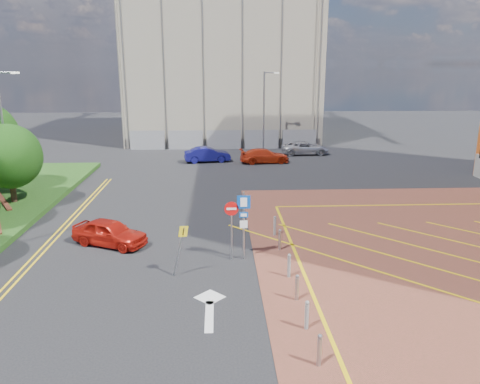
{
  "coord_description": "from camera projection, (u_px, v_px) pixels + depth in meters",
  "views": [
    {
      "loc": [
        -0.61,
        -18.93,
        8.68
      ],
      "look_at": [
        0.47,
        3.76,
        2.45
      ],
      "focal_mm": 35.0,
      "sensor_mm": 36.0,
      "label": 1
    }
  ],
  "objects": [
    {
      "name": "car_silver_back",
      "position": [
        305.0,
        148.0,
        46.36
      ],
      "size": [
        4.69,
        2.26,
        1.29
      ],
      "primitive_type": "imported",
      "rotation": [
        0.0,
        0.0,
        1.6
      ],
      "color": "#ADAEB5",
      "rests_on": "ground"
    },
    {
      "name": "car_red_left",
      "position": [
        110.0,
        232.0,
        23.07
      ],
      "size": [
        4.11,
        3.0,
        1.3
      ],
      "primitive_type": "imported",
      "rotation": [
        0.0,
        0.0,
        1.14
      ],
      "color": "#B71A0F",
      "rests_on": "ground"
    },
    {
      "name": "lamp_back",
      "position": [
        265.0,
        109.0,
        46.57
      ],
      "size": [
        1.53,
        0.16,
        8.0
      ],
      "color": "#9EA0A8",
      "rests_on": "ground"
    },
    {
      "name": "construction_building",
      "position": [
        222.0,
        44.0,
        56.19
      ],
      "size": [
        21.2,
        19.2,
        22.0
      ],
      "primitive_type": "cube",
      "color": "#A39B86",
      "rests_on": "ground"
    },
    {
      "name": "tree_c",
      "position": [
        9.0,
        156.0,
        28.73
      ],
      "size": [
        4.0,
        4.0,
        4.9
      ],
      "color": "#3D2B1C",
      "rests_on": "grass_bed"
    },
    {
      "name": "sign_cluster",
      "position": [
        239.0,
        219.0,
        21.01
      ],
      "size": [
        1.17,
        0.12,
        3.2
      ],
      "color": "#9EA0A8",
      "rests_on": "ground"
    },
    {
      "name": "warning_sign",
      "position": [
        180.0,
        244.0,
        19.48
      ],
      "size": [
        0.72,
        0.41,
        2.25
      ],
      "color": "#9EA0A8",
      "rests_on": "ground"
    },
    {
      "name": "car_blue_back",
      "position": [
        207.0,
        155.0,
        42.76
      ],
      "size": [
        4.35,
        2.08,
        1.38
      ],
      "primitive_type": "imported",
      "rotation": [
        0.0,
        0.0,
        1.72
      ],
      "color": "navy",
      "rests_on": "ground"
    },
    {
      "name": "construction_fence",
      "position": [
        233.0,
        140.0,
        49.24
      ],
      "size": [
        21.6,
        0.06,
        2.0
      ],
      "primitive_type": "cube",
      "color": "gray",
      "rests_on": "ground"
    },
    {
      "name": "car_red_back",
      "position": [
        265.0,
        156.0,
        42.38
      ],
      "size": [
        4.59,
        2.21,
        1.29
      ],
      "primitive_type": "imported",
      "rotation": [
        0.0,
        0.0,
        1.66
      ],
      "color": "#B8290F",
      "rests_on": "ground"
    },
    {
      "name": "ground",
      "position": [
        233.0,
        268.0,
        20.56
      ],
      "size": [
        140.0,
        140.0,
        0.0
      ],
      "primitive_type": "plane",
      "color": "black",
      "rests_on": "ground"
    },
    {
      "name": "bollard_row",
      "position": [
        291.0,
        274.0,
        18.94
      ],
      "size": [
        0.14,
        11.14,
        0.9
      ],
      "color": "#9EA0A8",
      "rests_on": "forecourt"
    },
    {
      "name": "lamp_left_far",
      "position": [
        4.0,
        128.0,
        30.23
      ],
      "size": [
        1.53,
        0.16,
        8.0
      ],
      "color": "#9EA0A8",
      "rests_on": "grass_bed"
    }
  ]
}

